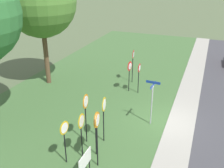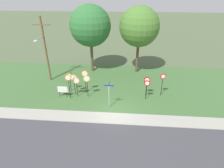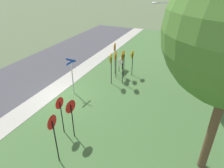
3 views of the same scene
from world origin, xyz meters
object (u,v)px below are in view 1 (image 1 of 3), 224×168
notice_board (85,161)px  yield_sign_near_right (133,59)px  stop_sign_center_tall (96,125)px  stop_sign_near_left (104,110)px  yield_sign_far_left (139,71)px  street_name_post (152,99)px  stop_sign_near_right (65,134)px  stop_sign_far_right (81,127)px  oak_tree_right (40,2)px  stop_sign_far_left (86,108)px  stop_sign_far_center (97,129)px  yield_sign_near_left (130,69)px

notice_board → yield_sign_near_right: bearing=6.1°
stop_sign_center_tall → notice_board: 1.80m
stop_sign_near_left → yield_sign_far_left: 6.31m
street_name_post → notice_board: bearing=166.7°
stop_sign_near_left → stop_sign_near_right: 2.41m
stop_sign_far_right → oak_tree_right: (7.13, 6.68, 4.48)m
stop_sign_far_left → yield_sign_near_right: bearing=-6.5°
street_name_post → oak_tree_right: size_ratio=0.31×
notice_board → stop_sign_far_center: bearing=-14.7°
street_name_post → notice_board: 5.52m
yield_sign_near_right → street_name_post: bearing=-158.1°
stop_sign_center_tall → stop_sign_near_left: bearing=-4.7°
stop_sign_near_left → stop_sign_center_tall: bearing=174.2°
stop_sign_near_left → yield_sign_near_right: bearing=-3.2°
yield_sign_near_right → yield_sign_far_left: bearing=-155.5°
stop_sign_near_right → notice_board: stop_sign_near_right is taller
stop_sign_center_tall → yield_sign_far_left: 7.44m
yield_sign_far_left → stop_sign_center_tall: bearing=-179.3°
yield_sign_near_left → notice_board: size_ratio=1.85×
stop_sign_near_left → stop_sign_far_left: 0.92m
stop_sign_near_left → street_name_post: (2.52, -1.88, -0.23)m
street_name_post → stop_sign_far_right: bearing=154.1°
stop_sign_center_tall → stop_sign_far_left: bearing=41.5°
stop_sign_far_right → yield_sign_near_left: stop_sign_far_right is taller
yield_sign_near_left → stop_sign_far_center: bearing=-163.8°
stop_sign_near_right → yield_sign_far_left: 8.55m
stop_sign_near_right → yield_sign_near_right: yield_sign_near_right is taller
oak_tree_right → stop_sign_far_center: bearing=-134.2°
stop_sign_far_right → stop_sign_center_tall: stop_sign_far_right is taller
stop_sign_near_left → street_name_post: 3.16m
street_name_post → oak_tree_right: oak_tree_right is taller
stop_sign_center_tall → stop_sign_far_right: bearing=118.6°
yield_sign_near_right → oak_tree_right: (-2.47, 6.25, 4.25)m
yield_sign_near_right → oak_tree_right: bearing=106.7°
yield_sign_near_left → yield_sign_near_right: size_ratio=0.88×
stop_sign_near_left → stop_sign_far_center: bearing=-175.5°
stop_sign_far_center → notice_board: 1.47m
stop_sign_far_left → oak_tree_right: oak_tree_right is taller
stop_sign_near_left → oak_tree_right: 10.06m
stop_sign_near_right → stop_sign_far_left: (1.79, -0.19, 0.42)m
stop_sign_far_center → notice_board: size_ratio=2.24×
yield_sign_far_left → stop_sign_near_right: bearing=173.4°
yield_sign_near_right → oak_tree_right: size_ratio=0.30×
stop_sign_near_right → stop_sign_far_right: size_ratio=0.94×
stop_sign_far_center → oak_tree_right: (7.42, 7.62, 4.20)m
stop_sign_center_tall → yield_sign_far_left: (7.44, 0.00, -0.04)m
stop_sign_center_tall → street_name_post: (3.65, -1.81, -0.08)m
stop_sign_far_right → street_name_post: 4.70m
yield_sign_near_right → notice_board: 10.86m
stop_sign_center_tall → oak_tree_right: bearing=38.6°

